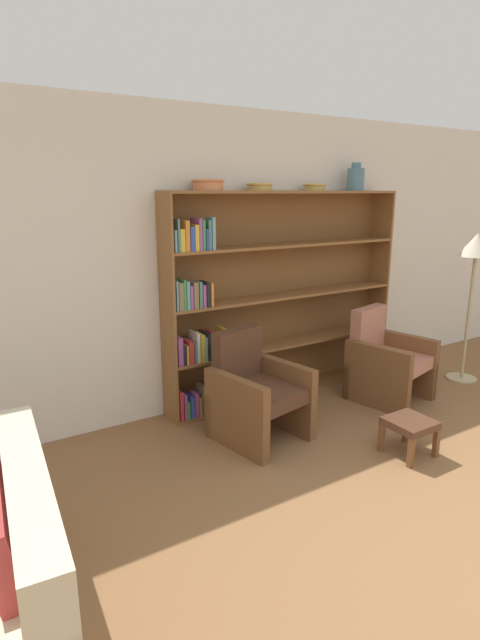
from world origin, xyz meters
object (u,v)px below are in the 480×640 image
object	(u,v)px
armchair_cushioned	(386,360)
floor_lamp	(476,256)
bowl_brass	(208,184)
vase_tall	(356,179)
bookshelf	(267,301)
armchair_leather	(256,392)
bowl_olive	(315,187)
footstool	(410,426)
bowl_terracotta	(260,186)

from	to	relation	value
armchair_cushioned	floor_lamp	size ratio (longest dim) A/B	0.56
bowl_brass	floor_lamp	bearing A→B (deg)	-15.08
vase_tall	floor_lamp	world-z (taller)	vase_tall
floor_lamp	bookshelf	bearing A→B (deg)	159.99
armchair_cushioned	armchair_leather	bearing A→B (deg)	-13.82
bowl_olive	footstool	bearing A→B (deg)	-98.97
vase_tall	bookshelf	bearing A→B (deg)	178.56
vase_tall	armchair_leather	bearing A→B (deg)	-158.33
bowl_brass	bowl_olive	bearing A→B (deg)	0.00
armchair_leather	armchair_cushioned	distance (m)	1.55
bowl_olive	footstool	world-z (taller)	bowl_olive
armchair_cushioned	bowl_terracotta	bearing A→B (deg)	-44.40
armchair_leather	floor_lamp	distance (m)	2.85
bookshelf	armchair_cushioned	size ratio (longest dim) A/B	2.87
bookshelf	bowl_terracotta	size ratio (longest dim) A/B	10.67
bowl_terracotta	armchair_cushioned	world-z (taller)	bowl_terracotta
armchair_leather	footstool	bearing A→B (deg)	122.46
bowl_olive	armchair_leather	size ratio (longest dim) A/B	0.24
bookshelf	vase_tall	world-z (taller)	vase_tall
bowl_brass	armchair_cushioned	bearing A→B (deg)	-21.75
vase_tall	footstool	xyz separation A→B (m)	(-0.78, -1.54, -1.91)
armchair_cushioned	bowl_olive	bearing A→B (deg)	-68.90
armchair_cushioned	floor_lamp	bearing A→B (deg)	161.49
bookshelf	armchair_leather	world-z (taller)	bookshelf
armchair_cushioned	vase_tall	bearing A→B (deg)	-110.94
bowl_brass	armchair_leather	bearing A→B (deg)	-83.34
vase_tall	armchair_leather	world-z (taller)	vase_tall
bowl_olive	bowl_brass	bearing A→B (deg)	-180.00
bowl_brass	armchair_leather	size ratio (longest dim) A/B	0.32
bowl_brass	armchair_leather	xyz separation A→B (m)	(0.08, -0.65, -1.68)
bowl_terracotta	armchair_cushioned	bearing A→B (deg)	-30.59
bowl_olive	footstool	xyz separation A→B (m)	(-0.24, -1.54, -1.83)
bowl_terracotta	vase_tall	size ratio (longest dim) A/B	0.87
vase_tall	footstool	world-z (taller)	vase_tall
bowl_brass	bowl_olive	size ratio (longest dim) A/B	1.29
bowl_brass	floor_lamp	world-z (taller)	bowl_brass
bookshelf	floor_lamp	size ratio (longest dim) A/B	1.61
bowl_terracotta	bowl_olive	world-z (taller)	same
bowl_terracotta	floor_lamp	size ratio (longest dim) A/B	0.15
bowl_terracotta	footstool	distance (m)	2.42
bowl_olive	floor_lamp	bearing A→B (deg)	-25.18
bookshelf	bowl_olive	xyz separation A→B (m)	(0.53, -0.03, 1.08)
bowl_brass	bowl_olive	distance (m)	1.18
footstool	bowl_brass	bearing A→B (deg)	121.26
bowl_olive	armchair_cushioned	world-z (taller)	bowl_olive
bookshelf	bowl_terracotta	distance (m)	1.08
bowl_brass	footstool	world-z (taller)	bowl_brass
bowl_olive	vase_tall	xyz separation A→B (m)	(0.54, 0.00, 0.08)
bowl_terracotta	footstool	size ratio (longest dim) A/B	0.73
bookshelf	bowl_terracotta	xyz separation A→B (m)	(-0.11, -0.03, 1.08)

